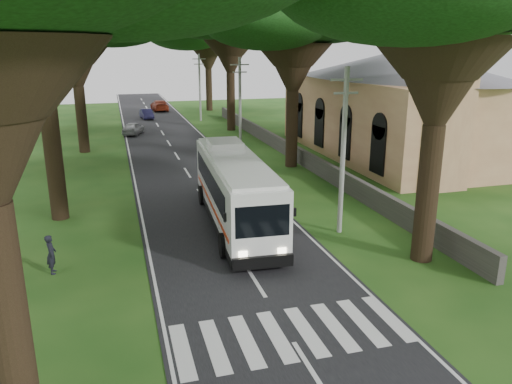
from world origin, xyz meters
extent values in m
plane|color=#1B4614|center=(0.00, 0.00, 0.00)|extent=(140.00, 140.00, 0.00)
cube|color=black|center=(0.00, 25.00, 0.01)|extent=(8.00, 120.00, 0.04)
cube|color=silver|center=(0.00, -2.00, 0.00)|extent=(8.00, 3.00, 0.01)
cube|color=#383533|center=(9.00, 24.00, 0.60)|extent=(0.35, 50.00, 1.20)
cube|color=tan|center=(18.00, 22.00, 3.20)|extent=(12.00, 22.00, 6.40)
pyramid|color=#595960|center=(18.00, 22.00, 8.60)|extent=(14.00, 24.00, 2.20)
cube|color=tan|center=(15.00, 12.00, 5.00)|extent=(3.00, 3.00, 10.00)
cone|color=#595960|center=(15.00, 12.00, 10.80)|extent=(4.00, 4.00, 1.60)
cylinder|color=gray|center=(5.50, 6.00, 4.00)|extent=(0.24, 0.24, 8.00)
cube|color=gray|center=(5.50, 6.00, 7.40)|extent=(1.60, 0.10, 0.10)
cube|color=gray|center=(5.50, 6.00, 6.80)|extent=(1.20, 0.10, 0.10)
cylinder|color=gray|center=(5.50, 26.00, 4.00)|extent=(0.24, 0.24, 8.00)
cube|color=gray|center=(5.50, 26.00, 7.40)|extent=(1.60, 0.10, 0.10)
cube|color=gray|center=(5.50, 26.00, 6.80)|extent=(1.20, 0.10, 0.10)
cylinder|color=gray|center=(5.50, 46.00, 4.00)|extent=(0.24, 0.24, 8.00)
cube|color=gray|center=(5.50, 46.00, 7.40)|extent=(1.60, 0.10, 0.10)
cube|color=gray|center=(5.50, 46.00, 6.80)|extent=(1.20, 0.10, 0.10)
cylinder|color=black|center=(-7.50, -4.00, 2.84)|extent=(0.90, 0.90, 5.68)
cylinder|color=black|center=(-8.00, 12.00, 3.10)|extent=(0.90, 0.90, 6.21)
cone|color=black|center=(-8.00, 12.00, 8.11)|extent=(3.20, 3.20, 3.80)
cylinder|color=black|center=(-7.50, 30.00, 2.80)|extent=(0.90, 0.90, 5.61)
cone|color=black|center=(-7.50, 30.00, 7.51)|extent=(3.20, 3.20, 3.80)
ellipsoid|color=black|center=(-7.50, 30.00, 11.46)|extent=(13.52, 13.52, 5.68)
cylinder|color=black|center=(-8.50, 48.00, 3.11)|extent=(0.90, 0.90, 6.22)
cone|color=black|center=(-8.50, 48.00, 8.12)|extent=(3.20, 3.20, 3.80)
ellipsoid|color=black|center=(-8.50, 48.00, 12.83)|extent=(12.97, 12.97, 5.45)
cylinder|color=black|center=(7.50, 2.00, 2.92)|extent=(0.90, 0.90, 5.83)
cone|color=black|center=(7.50, 2.00, 7.73)|extent=(3.20, 3.20, 3.80)
cylinder|color=black|center=(8.00, 20.00, 2.83)|extent=(0.90, 0.90, 5.66)
cone|color=black|center=(8.00, 20.00, 7.56)|extent=(3.20, 3.20, 3.80)
ellipsoid|color=black|center=(8.00, 20.00, 11.59)|extent=(12.50, 12.50, 5.25)
cylinder|color=black|center=(7.50, 38.00, 3.07)|extent=(0.90, 0.90, 6.13)
cone|color=black|center=(7.50, 38.00, 8.03)|extent=(3.20, 3.20, 3.80)
ellipsoid|color=black|center=(7.50, 38.00, 12.63)|extent=(13.18, 13.18, 5.53)
cylinder|color=black|center=(8.50, 56.00, 2.88)|extent=(0.90, 0.90, 5.76)
cone|color=black|center=(8.50, 56.00, 7.66)|extent=(3.20, 3.20, 3.80)
ellipsoid|color=black|center=(8.50, 56.00, 11.80)|extent=(15.82, 15.82, 6.64)
cube|color=white|center=(0.80, 8.48, 1.93)|extent=(3.16, 12.13, 2.95)
cube|color=black|center=(0.82, 8.78, 2.35)|extent=(3.10, 9.94, 1.10)
cube|color=black|center=(0.80, 8.48, 0.50)|extent=(3.20, 12.17, 0.35)
cube|color=#B42C0C|center=(0.80, 8.48, 1.25)|extent=(3.15, 10.94, 0.18)
cube|color=white|center=(0.80, 8.48, 3.46)|extent=(2.93, 11.52, 0.18)
cylinder|color=black|center=(-0.67, 4.55, 0.55)|extent=(0.41, 1.12, 1.10)
cylinder|color=black|center=(1.83, 4.41, 0.55)|extent=(0.41, 1.12, 1.10)
cylinder|color=black|center=(-0.24, 12.35, 0.55)|extent=(0.41, 1.12, 1.10)
cylinder|color=black|center=(2.26, 12.21, 0.55)|extent=(0.41, 1.12, 1.10)
imported|color=#99999D|center=(-3.00, 37.86, 0.68)|extent=(2.66, 4.10, 1.30)
imported|color=#252250|center=(-0.80, 49.52, 0.63)|extent=(1.68, 3.76, 1.20)
imported|color=maroon|center=(1.55, 57.26, 0.79)|extent=(2.32, 5.30, 1.52)
imported|color=black|center=(-7.69, 4.91, 0.82)|extent=(0.42, 0.62, 1.64)
camera|label=1|loc=(-4.84, -15.19, 8.86)|focal=35.00mm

